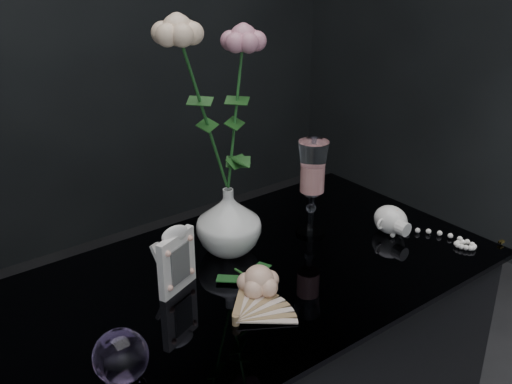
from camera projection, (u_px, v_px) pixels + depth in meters
vase at (229, 221)px, 1.28m from camera, size 0.18×0.18×0.15m
wine_glass at (312, 189)px, 1.35m from camera, size 0.08×0.08×0.22m
picture_frame at (176, 258)px, 1.15m from camera, size 0.13×0.11×0.14m
paperweight at (121, 357)px, 0.92m from camera, size 0.10×0.10×0.09m
paper_fan at (236, 319)px, 1.07m from camera, size 0.25×0.21×0.02m
loose_rose at (259, 281)px, 1.15m from camera, size 0.16×0.20×0.06m
pearl_jar at (391, 219)px, 1.38m from camera, size 0.23×0.24×0.07m
roses at (217, 98)px, 1.16m from camera, size 0.25×0.12×0.42m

